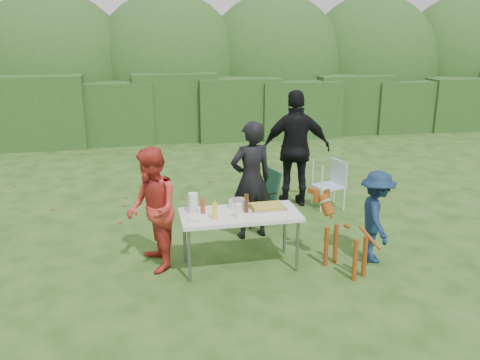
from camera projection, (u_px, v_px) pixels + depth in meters
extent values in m
plane|color=#1E4211|center=(230.00, 270.00, 6.48)|extent=(80.00, 80.00, 0.00)
cube|color=#23471C|center=(175.00, 109.00, 13.73)|extent=(22.00, 1.40, 1.70)
ellipsoid|color=#3D6628|center=(169.00, 75.00, 15.01)|extent=(20.00, 2.60, 3.20)
cube|color=silver|center=(240.00, 215.00, 6.39)|extent=(1.50, 0.70, 0.05)
cylinder|color=slate|center=(189.00, 256.00, 6.10)|extent=(0.04, 0.04, 0.69)
cylinder|color=slate|center=(297.00, 246.00, 6.36)|extent=(0.04, 0.04, 0.69)
cylinder|color=slate|center=(185.00, 238.00, 6.62)|extent=(0.04, 0.04, 0.69)
cylinder|color=slate|center=(285.00, 229.00, 6.89)|extent=(0.04, 0.04, 0.69)
imported|color=black|center=(251.00, 180.00, 7.29)|extent=(0.70, 0.52, 1.73)
imported|color=#B62E26|center=(152.00, 210.00, 6.33)|extent=(0.71, 0.86, 1.58)
imported|color=black|center=(296.00, 149.00, 8.58)|extent=(1.21, 0.61, 1.99)
imported|color=#112443|center=(376.00, 217.00, 6.60)|extent=(0.61, 0.87, 1.23)
cube|color=#B7B7BA|center=(267.00, 208.00, 6.52)|extent=(0.45, 0.30, 0.02)
cube|color=gold|center=(267.00, 206.00, 6.52)|extent=(0.40, 0.26, 0.04)
cylinder|color=yellow|center=(215.00, 211.00, 6.15)|extent=(0.06, 0.06, 0.20)
cylinder|color=#9A3921|center=(203.00, 209.00, 6.21)|extent=(0.06, 0.06, 0.22)
cylinder|color=#47230F|center=(246.00, 203.00, 6.37)|extent=(0.06, 0.06, 0.24)
cylinder|color=white|center=(193.00, 203.00, 6.34)|extent=(0.12, 0.12, 0.26)
cylinder|color=white|center=(239.00, 211.00, 6.19)|extent=(0.08, 0.08, 0.18)
cylinder|color=silver|center=(239.00, 204.00, 6.56)|extent=(0.26, 0.26, 0.10)
cylinder|color=white|center=(198.00, 218.00, 6.15)|extent=(0.24, 0.24, 0.05)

